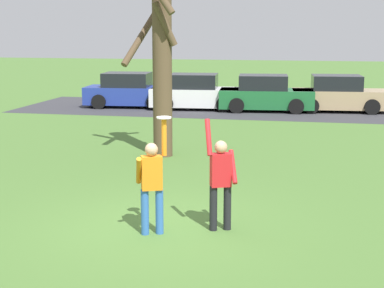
{
  "coord_description": "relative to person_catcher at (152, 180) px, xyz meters",
  "views": [
    {
      "loc": [
        2.79,
        -10.3,
        3.6
      ],
      "look_at": [
        0.57,
        0.33,
        1.52
      ],
      "focal_mm": 56.54,
      "sensor_mm": 36.0,
      "label": 1
    }
  ],
  "objects": [
    {
      "name": "ground_plane",
      "position": [
        0.01,
        0.38,
        -0.98
      ],
      "size": [
        120.0,
        120.0,
        0.0
      ],
      "primitive_type": "plane",
      "color": "#4C7533"
    },
    {
      "name": "person_catcher",
      "position": [
        0.0,
        0.0,
        0.0
      ],
      "size": [
        0.58,
        0.49,
        2.08
      ],
      "rotation": [
        0.0,
        0.0,
        0.39
      ],
      "color": "#3366B7",
      "rests_on": "ground_plane"
    },
    {
      "name": "person_defender",
      "position": [
        1.15,
        0.47,
        -0.0
      ],
      "size": [
        0.63,
        0.58,
        2.04
      ],
      "rotation": [
        0.0,
        0.0,
        3.53
      ],
      "color": "black",
      "rests_on": "ground_plane"
    },
    {
      "name": "frisbee_disc",
      "position": [
        0.21,
        0.09,
        1.11
      ],
      "size": [
        0.26,
        0.26,
        0.02
      ],
      "primitive_type": "cylinder",
      "color": "white",
      "rests_on": "person_catcher"
    },
    {
      "name": "parked_car_blue",
      "position": [
        -5.79,
        16.93,
        -0.25
      ],
      "size": [
        4.24,
        2.31,
        1.59
      ],
      "rotation": [
        0.0,
        0.0,
        0.09
      ],
      "color": "#233893",
      "rests_on": "ground_plane"
    },
    {
      "name": "parked_car_white",
      "position": [
        -2.61,
        16.8,
        -0.25
      ],
      "size": [
        4.24,
        2.31,
        1.59
      ],
      "rotation": [
        0.0,
        0.0,
        0.09
      ],
      "color": "white",
      "rests_on": "ground_plane"
    },
    {
      "name": "parked_car_green",
      "position": [
        0.53,
        16.83,
        -0.25
      ],
      "size": [
        4.24,
        2.31,
        1.59
      ],
      "rotation": [
        0.0,
        0.0,
        0.09
      ],
      "color": "#1E6633",
      "rests_on": "ground_plane"
    },
    {
      "name": "parked_car_tan",
      "position": [
        3.69,
        17.35,
        -0.25
      ],
      "size": [
        4.24,
        2.31,
        1.59
      ],
      "rotation": [
        0.0,
        0.0,
        0.09
      ],
      "color": "tan",
      "rests_on": "ground_plane"
    },
    {
      "name": "parking_strip",
      "position": [
        -1.15,
        17.1,
        -0.98
      ],
      "size": [
        19.04,
        6.4,
        0.01
      ],
      "primitive_type": "cube",
      "color": "#38383D",
      "rests_on": "ground_plane"
    },
    {
      "name": "bare_tree_tall",
      "position": [
        -1.54,
        6.59,
        1.91
      ],
      "size": [
        1.89,
        1.86,
        5.57
      ],
      "color": "brown",
      "rests_on": "ground_plane"
    }
  ]
}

